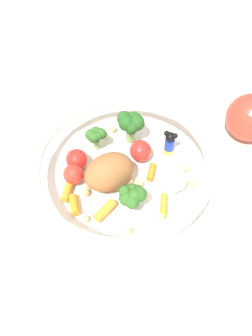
% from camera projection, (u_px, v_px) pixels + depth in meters
% --- Properties ---
extents(ground_plane, '(2.40, 2.40, 0.00)m').
position_uv_depth(ground_plane, '(121.00, 178.00, 0.53)').
color(ground_plane, silver).
extents(food_container, '(0.26, 0.26, 0.06)m').
position_uv_depth(food_container, '(124.00, 166.00, 0.50)').
color(food_container, white).
rests_on(food_container, ground_plane).
extents(loose_apple, '(0.08, 0.08, 0.09)m').
position_uv_depth(loose_apple, '(250.00, 118.00, 0.55)').
color(loose_apple, '#BC3828').
rests_on(loose_apple, ground_plane).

